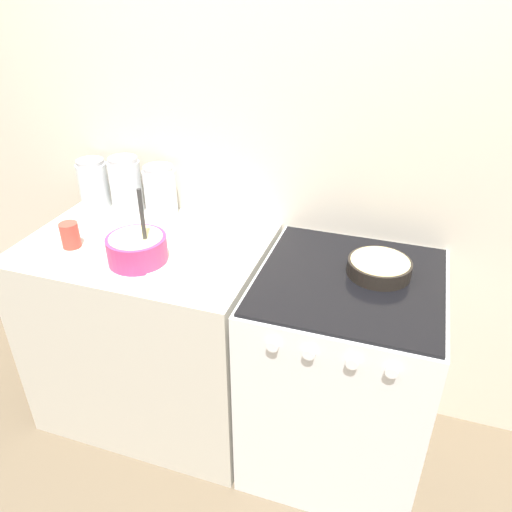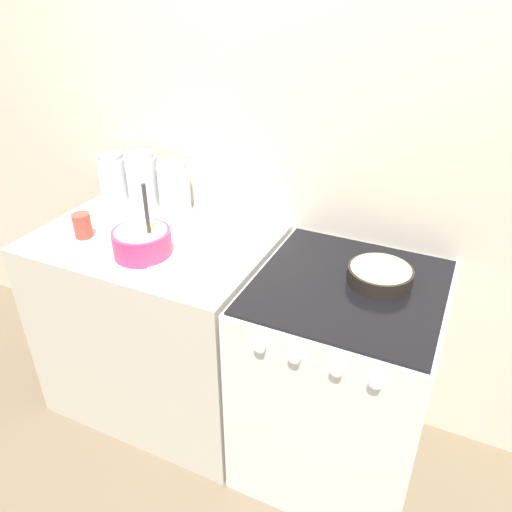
{
  "view_description": "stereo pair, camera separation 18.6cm",
  "coord_description": "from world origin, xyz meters",
  "px_view_note": "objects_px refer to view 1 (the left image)",
  "views": [
    {
      "loc": [
        0.51,
        -1.21,
        1.91
      ],
      "look_at": [
        0.01,
        0.31,
        0.96
      ],
      "focal_mm": 35.0,
      "sensor_mm": 36.0,
      "label": 1
    },
    {
      "loc": [
        0.69,
        -1.14,
        1.91
      ],
      "look_at": [
        0.01,
        0.31,
        0.96
      ],
      "focal_mm": 35.0,
      "sensor_mm": 36.0,
      "label": 2
    }
  ],
  "objects_px": {
    "mixing_bowl": "(137,247)",
    "baking_pan": "(379,267)",
    "storage_jar_left": "(94,187)",
    "storage_jar_right": "(161,195)",
    "tin_can": "(70,235)",
    "storage_jar_middle": "(126,189)",
    "stove": "(340,371)"
  },
  "relations": [
    {
      "from": "stove",
      "to": "storage_jar_left",
      "type": "relative_size",
      "value": 4.01
    },
    {
      "from": "stove",
      "to": "baking_pan",
      "type": "distance_m",
      "value": 0.5
    },
    {
      "from": "stove",
      "to": "storage_jar_left",
      "type": "height_order",
      "value": "storage_jar_left"
    },
    {
      "from": "mixing_bowl",
      "to": "storage_jar_right",
      "type": "relative_size",
      "value": 1.29
    },
    {
      "from": "baking_pan",
      "to": "mixing_bowl",
      "type": "bearing_deg",
      "value": -167.58
    },
    {
      "from": "storage_jar_left",
      "to": "storage_jar_middle",
      "type": "distance_m",
      "value": 0.17
    },
    {
      "from": "storage_jar_left",
      "to": "storage_jar_middle",
      "type": "relative_size",
      "value": 0.89
    },
    {
      "from": "storage_jar_middle",
      "to": "storage_jar_right",
      "type": "distance_m",
      "value": 0.17
    },
    {
      "from": "storage_jar_right",
      "to": "stove",
      "type": "bearing_deg",
      "value": -15.93
    },
    {
      "from": "mixing_bowl",
      "to": "storage_jar_left",
      "type": "xyz_separation_m",
      "value": [
        -0.45,
        0.39,
        0.04
      ]
    },
    {
      "from": "baking_pan",
      "to": "tin_can",
      "type": "distance_m",
      "value": 1.22
    },
    {
      "from": "mixing_bowl",
      "to": "storage_jar_left",
      "type": "bearing_deg",
      "value": 138.9
    },
    {
      "from": "baking_pan",
      "to": "storage_jar_middle",
      "type": "relative_size",
      "value": 0.91
    },
    {
      "from": "mixing_bowl",
      "to": "baking_pan",
      "type": "xyz_separation_m",
      "value": [
        0.89,
        0.2,
        -0.03
      ]
    },
    {
      "from": "baking_pan",
      "to": "tin_can",
      "type": "relative_size",
      "value": 2.23
    },
    {
      "from": "storage_jar_left",
      "to": "mixing_bowl",
      "type": "bearing_deg",
      "value": -41.1
    },
    {
      "from": "storage_jar_right",
      "to": "tin_can",
      "type": "distance_m",
      "value": 0.43
    },
    {
      "from": "stove",
      "to": "storage_jar_right",
      "type": "distance_m",
      "value": 1.09
    },
    {
      "from": "mixing_bowl",
      "to": "tin_can",
      "type": "bearing_deg",
      "value": 177.09
    },
    {
      "from": "storage_jar_middle",
      "to": "tin_can",
      "type": "distance_m",
      "value": 0.38
    },
    {
      "from": "storage_jar_middle",
      "to": "baking_pan",
      "type": "bearing_deg",
      "value": -9.41
    },
    {
      "from": "mixing_bowl",
      "to": "storage_jar_right",
      "type": "distance_m",
      "value": 0.4
    },
    {
      "from": "mixing_bowl",
      "to": "baking_pan",
      "type": "distance_m",
      "value": 0.91
    },
    {
      "from": "mixing_bowl",
      "to": "storage_jar_left",
      "type": "relative_size",
      "value": 1.34
    },
    {
      "from": "tin_can",
      "to": "mixing_bowl",
      "type": "bearing_deg",
      "value": -2.91
    },
    {
      "from": "mixing_bowl",
      "to": "tin_can",
      "type": "height_order",
      "value": "mixing_bowl"
    },
    {
      "from": "stove",
      "to": "storage_jar_left",
      "type": "xyz_separation_m",
      "value": [
        -1.25,
        0.26,
        0.55
      ]
    },
    {
      "from": "baking_pan",
      "to": "tin_can",
      "type": "bearing_deg",
      "value": -171.5
    },
    {
      "from": "mixing_bowl",
      "to": "stove",
      "type": "bearing_deg",
      "value": 9.43
    },
    {
      "from": "baking_pan",
      "to": "storage_jar_right",
      "type": "relative_size",
      "value": 0.99
    },
    {
      "from": "baking_pan",
      "to": "storage_jar_left",
      "type": "height_order",
      "value": "storage_jar_left"
    },
    {
      "from": "storage_jar_left",
      "to": "storage_jar_right",
      "type": "bearing_deg",
      "value": 0.0
    }
  ]
}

